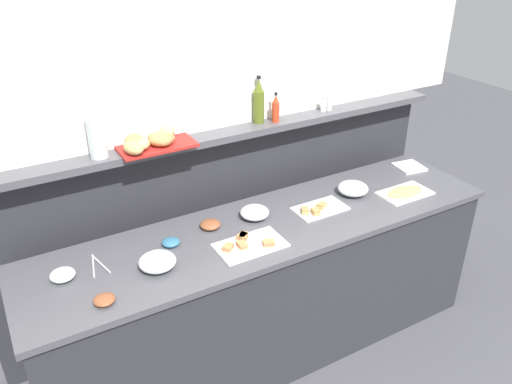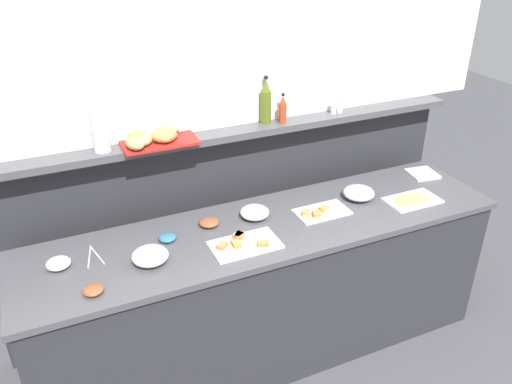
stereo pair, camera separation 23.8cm
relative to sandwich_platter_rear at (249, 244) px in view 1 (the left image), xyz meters
name	(u,v)px [view 1 (the left image)]	position (x,y,z in m)	size (l,w,h in m)	color
ground_plane	(224,293)	(0.20, 0.72, -0.90)	(12.00, 12.00, 0.00)	#4C4C51
buffet_counter	(269,290)	(0.20, 0.12, -0.45)	(2.65, 0.65, 0.89)	#2D2D33
back_ledge_unit	(229,217)	(0.20, 0.62, -0.22)	(2.88, 0.22, 1.29)	#2D2D33
upper_wall_panel	(220,6)	(0.20, 0.64, 1.05)	(3.48, 0.08, 1.31)	white
sandwich_platter_rear	(249,244)	(0.00, 0.00, 0.00)	(0.35, 0.21, 0.04)	white
sandwich_platter_front	(319,209)	(0.52, 0.12, 0.00)	(0.30, 0.18, 0.04)	silver
cold_cuts_platter	(405,193)	(1.08, 0.02, 0.00)	(0.32, 0.19, 0.02)	white
glass_bowl_large	(63,275)	(-0.87, 0.19, 0.01)	(0.12, 0.12, 0.05)	silver
glass_bowl_medium	(157,262)	(-0.46, 0.05, 0.02)	(0.18, 0.18, 0.07)	silver
glass_bowl_small	(255,213)	(0.16, 0.23, 0.02)	(0.16, 0.16, 0.06)	silver
glass_bowl_extra	(353,189)	(0.81, 0.18, 0.02)	(0.18, 0.18, 0.07)	silver
condiment_bowl_red	(171,242)	(-0.34, 0.20, 0.01)	(0.09, 0.09, 0.03)	teal
condiment_bowl_cream	(104,300)	(-0.75, -0.07, 0.01)	(0.09, 0.09, 0.03)	brown
condiment_bowl_dark	(210,224)	(-0.09, 0.25, 0.01)	(0.11, 0.11, 0.04)	brown
serving_tongs	(97,265)	(-0.71, 0.22, -0.01)	(0.08, 0.18, 0.01)	#B7BABF
napkin_stack	(409,167)	(1.37, 0.27, 0.00)	(0.17, 0.17, 0.02)	white
hot_sauce_bottle	(276,109)	(0.48, 0.53, 0.47)	(0.04, 0.04, 0.18)	red
olive_oil_bottle	(259,102)	(0.39, 0.57, 0.52)	(0.06, 0.06, 0.28)	#56661E
salt_shaker	(324,105)	(0.83, 0.54, 0.44)	(0.03, 0.03, 0.09)	white
pepper_shaker	(329,103)	(0.88, 0.54, 0.44)	(0.03, 0.03, 0.09)	white
bread_basket	(152,141)	(-0.28, 0.53, 0.43)	(0.40, 0.32, 0.08)	#B2231E
water_carafe	(97,136)	(-0.55, 0.54, 0.50)	(0.09, 0.09, 0.22)	silver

